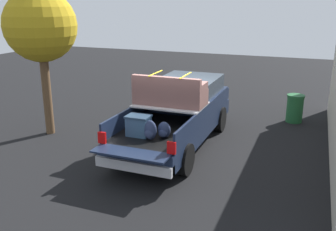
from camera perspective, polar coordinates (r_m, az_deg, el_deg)
name	(u,v)px	position (r m, az deg, el deg)	size (l,w,h in m)	color
ground_plane	(175,145)	(11.24, 1.13, -4.53)	(40.00, 40.00, 0.00)	black
pickup_truck	(180,112)	(11.25, 1.78, 0.61)	(6.05, 2.06, 2.23)	#162138
tree_background	(40,27)	(12.20, -18.75, 12.60)	(2.19, 2.19, 4.51)	brown
trash_can	(295,108)	(13.98, 18.65, 1.04)	(0.60, 0.60, 0.98)	#1E592D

